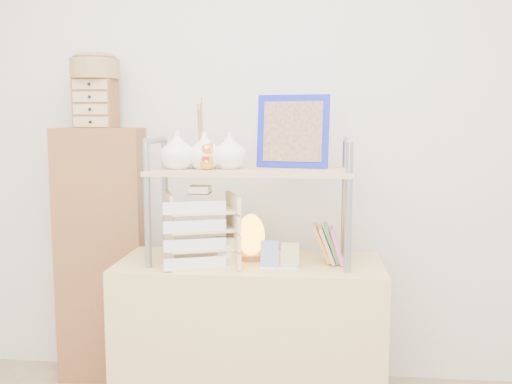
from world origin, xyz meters
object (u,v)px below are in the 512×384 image
desk (250,340)px  letter_tray (200,233)px  cabinet (103,254)px  salt_lamp (251,236)px

desk → letter_tray: letter_tray is taller
desk → cabinet: 0.96m
desk → salt_lamp: bearing=92.0°
desk → salt_lamp: size_ratio=5.67×
cabinet → salt_lamp: cabinet is taller
letter_tray → salt_lamp: size_ratio=1.71×
cabinet → salt_lamp: size_ratio=6.38×
desk → letter_tray: bearing=-160.9°
letter_tray → cabinet: bearing=144.6°
desk → letter_tray: (-0.21, -0.07, 0.52)m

